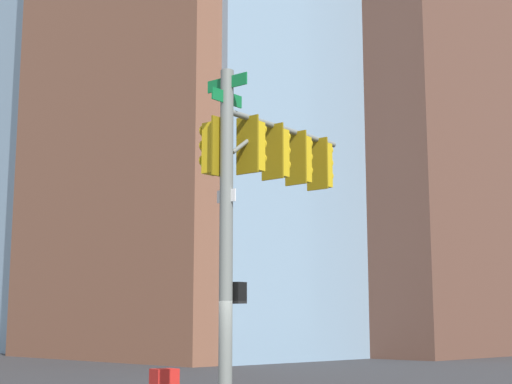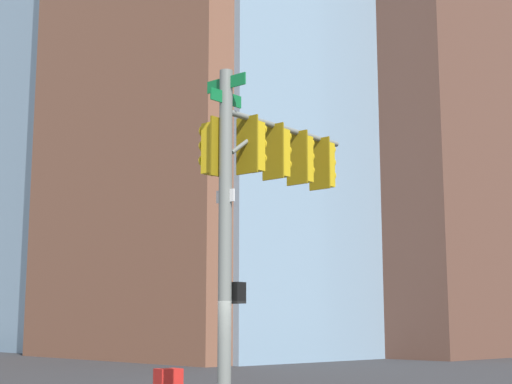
% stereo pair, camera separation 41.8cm
% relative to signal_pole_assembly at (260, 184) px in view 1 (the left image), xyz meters
% --- Properties ---
extents(signal_pole_assembly, '(1.12, 4.17, 6.96)m').
position_rel_signal_pole_assembly_xyz_m(signal_pole_assembly, '(0.00, 0.00, 0.00)').
color(signal_pole_assembly, slate).
rests_on(signal_pole_assembly, ground_plane).
extents(building_brick_nearside, '(18.06, 14.02, 38.31)m').
position_rel_signal_pole_assembly_xyz_m(building_brick_nearside, '(-26.78, 20.54, 14.31)').
color(building_brick_nearside, brown).
rests_on(building_brick_nearside, ground_plane).
extents(building_brick_midblock, '(23.33, 19.20, 32.08)m').
position_rel_signal_pole_assembly_xyz_m(building_brick_midblock, '(-24.59, 36.44, 11.19)').
color(building_brick_midblock, brown).
rests_on(building_brick_midblock, ground_plane).
extents(building_brick_farside, '(18.03, 15.22, 52.65)m').
position_rel_signal_pole_assembly_xyz_m(building_brick_farside, '(-52.03, 37.22, 21.47)').
color(building_brick_farside, '#4C3328').
rests_on(building_brick_farside, ground_plane).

